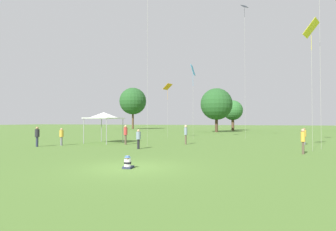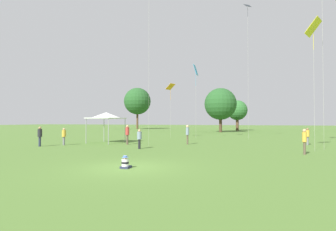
# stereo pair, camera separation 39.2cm
# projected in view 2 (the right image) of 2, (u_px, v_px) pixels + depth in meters

# --- Properties ---
(ground_plane) EXTENTS (300.00, 300.00, 0.00)m
(ground_plane) POSITION_uv_depth(u_px,v_px,m) (129.00, 167.00, 12.49)
(ground_plane) COLOR #4C702D
(seated_toddler) EXTENTS (0.44, 0.54, 0.61)m
(seated_toddler) POSITION_uv_depth(u_px,v_px,m) (125.00, 163.00, 12.28)
(seated_toddler) COLOR #282D47
(seated_toddler) RESTS_ON ground
(person_standing_0) EXTENTS (0.50, 0.50, 1.85)m
(person_standing_0) POSITION_uv_depth(u_px,v_px,m) (127.00, 133.00, 25.01)
(person_standing_0) COLOR brown
(person_standing_0) RESTS_ON ground
(person_standing_1) EXTENTS (0.38, 0.38, 1.57)m
(person_standing_1) POSITION_uv_depth(u_px,v_px,m) (139.00, 137.00, 20.98)
(person_standing_1) COLOR black
(person_standing_1) RESTS_ON ground
(person_standing_2) EXTENTS (0.44, 0.44, 1.59)m
(person_standing_2) POSITION_uv_depth(u_px,v_px,m) (64.00, 135.00, 24.22)
(person_standing_2) COLOR slate
(person_standing_2) RESTS_ON ground
(person_standing_3) EXTENTS (0.35, 0.35, 1.71)m
(person_standing_3) POSITION_uv_depth(u_px,v_px,m) (304.00, 139.00, 17.36)
(person_standing_3) COLOR brown
(person_standing_3) RESTS_ON ground
(person_standing_4) EXTENTS (0.31, 0.31, 1.85)m
(person_standing_4) POSITION_uv_depth(u_px,v_px,m) (187.00, 132.00, 25.09)
(person_standing_4) COLOR brown
(person_standing_4) RESTS_ON ground
(person_standing_5) EXTENTS (0.39, 0.39, 1.74)m
(person_standing_5) POSITION_uv_depth(u_px,v_px,m) (40.00, 135.00, 23.02)
(person_standing_5) COLOR #282D42
(person_standing_5) RESTS_ON ground
(person_standing_6) EXTENTS (0.46, 0.46, 1.58)m
(person_standing_6) POSITION_uv_depth(u_px,v_px,m) (307.00, 135.00, 24.43)
(person_standing_6) COLOR slate
(person_standing_6) RESTS_ON ground
(canopy_tent) EXTENTS (3.36, 3.36, 3.13)m
(canopy_tent) POSITION_uv_depth(u_px,v_px,m) (106.00, 116.00, 26.87)
(canopy_tent) COLOR white
(canopy_tent) RESTS_ON ground
(kite_0) EXTENTS (1.16, 1.34, 7.23)m
(kite_0) POSITION_uv_depth(u_px,v_px,m) (170.00, 88.00, 35.01)
(kite_0) COLOR orange
(kite_0) RESTS_ON ground
(kite_1) EXTENTS (1.34, 1.61, 9.69)m
(kite_1) POSITION_uv_depth(u_px,v_px,m) (313.00, 29.00, 19.26)
(kite_1) COLOR yellow
(kite_1) RESTS_ON ground
(kite_4) EXTENTS (1.02, 0.99, 17.23)m
(kite_4) POSITION_uv_depth(u_px,v_px,m) (248.00, 14.00, 33.29)
(kite_4) COLOR #1E2328
(kite_4) RESTS_ON ground
(kite_5) EXTENTS (0.46, 1.43, 9.57)m
(kite_5) POSITION_uv_depth(u_px,v_px,m) (196.00, 71.00, 33.98)
(kite_5) COLOR #339EDB
(kite_5) RESTS_ON ground
(distant_tree_0) EXTENTS (6.53, 6.53, 9.05)m
(distant_tree_0) POSITION_uv_depth(u_px,v_px,m) (220.00, 104.00, 53.69)
(distant_tree_0) COLOR #473323
(distant_tree_0) RESTS_ON ground
(distant_tree_1) EXTENTS (4.81, 4.81, 7.32)m
(distant_tree_1) POSITION_uv_depth(u_px,v_px,m) (237.00, 110.00, 63.03)
(distant_tree_1) COLOR brown
(distant_tree_1) RESTS_ON ground
(distant_tree_3) EXTENTS (7.70, 7.70, 11.92)m
(distant_tree_3) POSITION_uv_depth(u_px,v_px,m) (137.00, 101.00, 75.55)
(distant_tree_3) COLOR brown
(distant_tree_3) RESTS_ON ground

